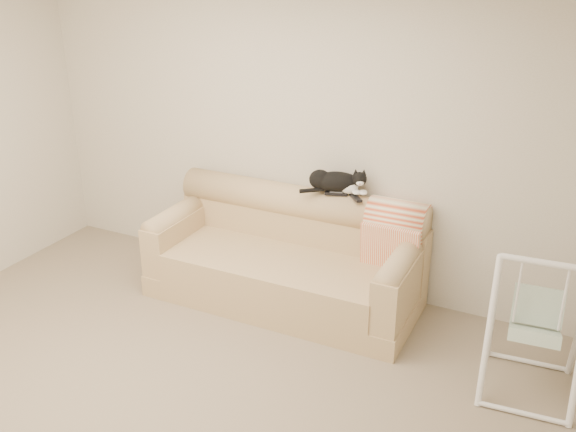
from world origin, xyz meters
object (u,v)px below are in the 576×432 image
(baby_swing, at_px, (535,327))
(sofa, at_px, (287,258))
(tuxedo_cat, at_px, (336,182))
(remote_b, at_px, (356,198))
(remote_a, at_px, (336,193))

(baby_swing, bearing_deg, sofa, 168.55)
(sofa, relative_size, tuxedo_cat, 4.24)
(remote_b, bearing_deg, remote_a, 173.90)
(sofa, height_order, remote_b, remote_b)
(sofa, relative_size, remote_b, 13.76)
(remote_a, relative_size, baby_swing, 0.19)
(remote_b, xyz_separation_m, baby_swing, (1.46, -0.60, -0.43))
(remote_b, relative_size, baby_swing, 0.17)
(sofa, bearing_deg, baby_swing, -11.45)
(baby_swing, bearing_deg, remote_a, 159.46)
(remote_b, bearing_deg, tuxedo_cat, 168.09)
(remote_a, bearing_deg, baby_swing, -20.54)
(remote_b, height_order, baby_swing, baby_swing)
(sofa, xyz_separation_m, baby_swing, (1.97, -0.40, 0.13))
(tuxedo_cat, bearing_deg, sofa, -143.49)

